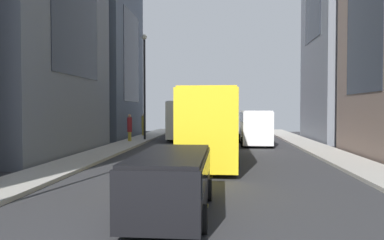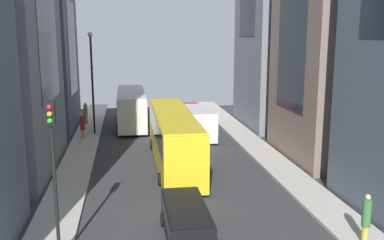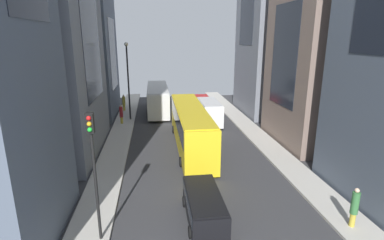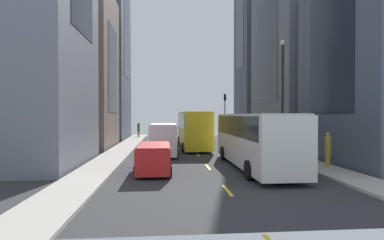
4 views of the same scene
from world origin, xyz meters
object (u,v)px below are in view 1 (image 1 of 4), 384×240
Objects in this scene: delivery_van_white at (255,125)px; car_black_0 at (172,178)px; car_red_1 at (253,127)px; pedestrian_waiting_curb at (130,127)px; city_bus_white at (188,116)px; streetcar_yellow at (212,119)px; pedestrian_walking_far at (143,124)px.

delivery_van_white is 1.21× the size of car_black_0.
car_red_1 is (0.48, 7.41, -0.56)m from delivery_van_white.
car_red_1 is at bearing 104.97° from pedestrian_waiting_curb.
city_bus_white is 0.83× the size of streetcar_yellow.
streetcar_yellow reaches higher than city_bus_white.
car_black_0 is (-3.67, -18.12, -0.59)m from delivery_van_white.
car_black_0 is at bearing 0.14° from pedestrian_waiting_curb.
car_red_1 is (3.49, 14.44, -1.17)m from streetcar_yellow.
car_red_1 is at bearing 76.41° from streetcar_yellow.
delivery_van_white is at bearing 66.83° from streetcar_yellow.
streetcar_yellow is at bearing -10.03° from pedestrian_walking_far.
streetcar_yellow reaches higher than pedestrian_waiting_curb.
car_red_1 is 10.54m from pedestrian_walking_far.
car_black_0 is 2.13× the size of pedestrian_waiting_curb.
city_bus_white is 13.64m from streetcar_yellow.
delivery_van_white is at bearing 67.44° from pedestrian_waiting_curb.
streetcar_yellow is at bearing 86.58° from car_black_0.
streetcar_yellow reaches higher than car_red_1.
pedestrian_walking_far is at bearing 104.22° from car_black_0.
city_bus_white is 2.53× the size of car_red_1.
car_black_0 is 25.86m from car_red_1.
car_black_0 is (1.96, -24.46, -1.08)m from city_bus_white.
city_bus_white is at bearing -170.18° from car_red_1.
car_black_0 is 19.91m from pedestrian_waiting_curb.
delivery_van_white is 7.44m from car_red_1.
streetcar_yellow is 2.43× the size of delivery_van_white.
pedestrian_walking_far is (-6.38, 25.17, 0.32)m from car_black_0.
delivery_van_white is 9.81m from pedestrian_waiting_curb.
city_bus_white reaches higher than pedestrian_walking_far.
delivery_van_white is 1.25× the size of car_red_1.
car_red_1 is (6.11, 1.06, -1.06)m from city_bus_white.
pedestrian_waiting_curb is at bearing -147.32° from car_red_1.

